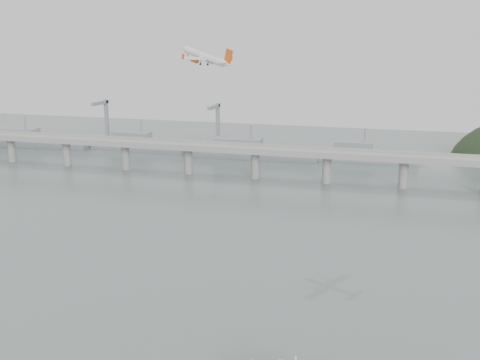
% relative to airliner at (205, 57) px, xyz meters
% --- Properties ---
extents(ground, '(900.00, 900.00, 0.00)m').
position_rel_airliner_xyz_m(ground, '(20.95, -71.80, -87.42)').
color(ground, slate).
rests_on(ground, ground).
extents(bridge, '(800.00, 22.00, 23.90)m').
position_rel_airliner_xyz_m(bridge, '(19.80, 128.20, -69.77)').
color(bridge, gray).
rests_on(bridge, ground).
extents(distant_fleet, '(453.00, 60.90, 40.00)m').
position_rel_airliner_xyz_m(distant_fleet, '(-134.41, 193.27, -81.20)').
color(distant_fleet, gray).
rests_on(distant_fleet, ground).
extents(airliner, '(30.80, 29.15, 10.44)m').
position_rel_airliner_xyz_m(airliner, '(0.00, 0.00, 0.00)').
color(airliner, white).
rests_on(airliner, ground).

